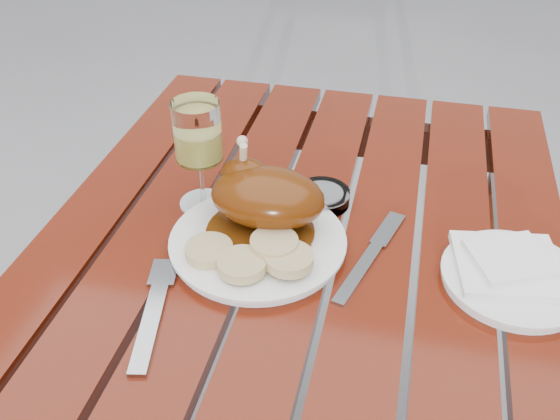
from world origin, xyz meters
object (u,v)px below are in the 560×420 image
object	(u,v)px
ashtray	(322,197)
side_plate	(514,279)
wine_glass	(200,156)
dinner_plate	(258,243)

from	to	relation	value
ashtray	side_plate	bearing A→B (deg)	-23.77
side_plate	ashtray	xyz separation A→B (m)	(-0.29, 0.13, 0.00)
wine_glass	dinner_plate	bearing A→B (deg)	-37.15
dinner_plate	side_plate	size ratio (longest dim) A/B	1.31
ashtray	wine_glass	bearing A→B (deg)	-165.85
ashtray	dinner_plate	bearing A→B (deg)	-118.54
wine_glass	side_plate	world-z (taller)	wine_glass
wine_glass	ashtray	size ratio (longest dim) A/B	2.03
dinner_plate	wine_glass	size ratio (longest dim) A/B	1.44
dinner_plate	ashtray	size ratio (longest dim) A/B	2.92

